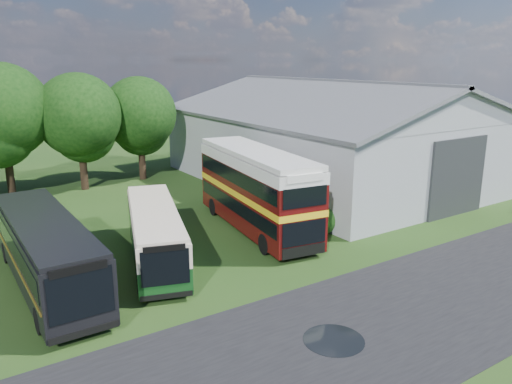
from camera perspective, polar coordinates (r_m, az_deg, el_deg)
ground at (r=21.55m, az=6.45°, el=-11.90°), size 120.00×120.00×0.00m
asphalt_road at (r=21.67m, az=17.96°, el=-12.43°), size 60.00×8.00×0.02m
puddle at (r=18.71m, az=8.86°, el=-16.44°), size 2.20×2.20×0.01m
storage_shed at (r=41.54m, az=8.52°, el=7.07°), size 18.80×24.80×8.15m
tree_mid at (r=39.87m, az=-27.06°, el=8.24°), size 6.80×6.80×9.60m
tree_right_a at (r=39.82m, az=-19.61°, el=8.26°), size 6.26×6.26×8.83m
tree_right_b at (r=42.07m, az=-13.19°, el=8.69°), size 5.98×5.98×8.45m
shrub_front at (r=29.12m, az=7.42°, el=-4.67°), size 1.70×1.70×1.70m
shrub_mid at (r=30.57m, az=4.98°, el=-3.65°), size 1.60×1.60×1.60m
bus_green_single at (r=25.06m, az=-11.45°, el=-4.64°), size 5.09×9.99×2.69m
bus_maroon_double at (r=28.79m, az=0.00°, el=0.15°), size 4.33×11.30×4.73m
bus_dark_single at (r=23.59m, az=-22.84°, el=-6.22°), size 2.70×11.28×3.11m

